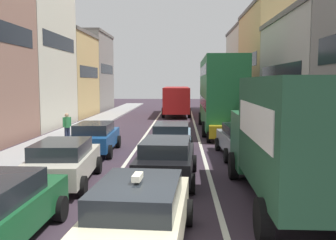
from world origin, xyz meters
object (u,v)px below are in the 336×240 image
hatchback_centre_lane_third (172,138)px  sedan_centre_lane_second (166,159)px  wagon_right_lane_far (224,126)px  removalist_box_truck (292,137)px  sedan_right_lane_behind_truck (242,139)px  taxi_centre_lane_front (139,214)px  bus_far_queue_secondary (176,98)px  bus_mid_queue_primary (221,91)px  wagon_left_lane_second (63,161)px  pedestrian_near_kerb (67,125)px  sedan_left_lane_third (95,137)px

hatchback_centre_lane_third → sedan_centre_lane_second: bearing=-179.4°
wagon_right_lane_far → removalist_box_truck: bearing=-174.3°
removalist_box_truck → hatchback_centre_lane_third: (-3.50, 7.57, -1.18)m
removalist_box_truck → hatchback_centre_lane_third: 8.42m
sedan_centre_lane_second → sedan_right_lane_behind_truck: bearing=-33.5°
taxi_centre_lane_front → bus_far_queue_secondary: size_ratio=0.42×
hatchback_centre_lane_third → bus_mid_queue_primary: size_ratio=0.41×
taxi_centre_lane_front → sedan_centre_lane_second: (0.32, 5.51, -0.00)m
sedan_centre_lane_second → wagon_left_lane_second: 3.50m
hatchback_centre_lane_third → bus_mid_queue_primary: 9.45m
pedestrian_near_kerb → taxi_centre_lane_front: bearing=155.2°
sedan_centre_lane_second → wagon_right_lane_far: bearing=-14.4°
removalist_box_truck → taxi_centre_lane_front: removalist_box_truck is taller
sedan_left_lane_third → sedan_centre_lane_second: bearing=-145.7°
sedan_right_lane_behind_truck → wagon_left_lane_second: bearing=124.5°
bus_far_queue_secondary → taxi_centre_lane_front: bearing=178.8°
taxi_centre_lane_front → sedan_right_lane_behind_truck: size_ratio=1.01×
sedan_left_lane_third → bus_far_queue_secondary: size_ratio=0.41×
sedan_centre_lane_second → wagon_right_lane_far: 10.25m
removalist_box_truck → sedan_centre_lane_second: (-3.54, 2.59, -1.18)m
sedan_centre_lane_second → pedestrian_near_kerb: (-6.14, 8.52, 0.15)m
hatchback_centre_lane_third → sedan_left_lane_third: (-3.73, 0.05, 0.00)m
sedan_right_lane_behind_truck → bus_far_queue_secondary: (-3.40, 21.70, 0.96)m
hatchback_centre_lane_third → bus_far_queue_secondary: size_ratio=0.41×
wagon_right_lane_far → bus_mid_queue_primary: 4.36m
wagon_left_lane_second → sedan_right_lane_behind_truck: size_ratio=1.01×
wagon_right_lane_far → pedestrian_near_kerb: (-9.19, -1.27, 0.15)m
wagon_left_lane_second → removalist_box_truck: bearing=-109.8°
bus_mid_queue_primary → bus_far_queue_secondary: (-3.29, 12.57, -1.07)m
hatchback_centre_lane_third → sedan_right_lane_behind_truck: (3.28, -0.47, 0.00)m
bus_far_queue_secondary → wagon_left_lane_second: bearing=172.0°
taxi_centre_lane_front → hatchback_centre_lane_third: taxi_centre_lane_front is taller
taxi_centre_lane_front → pedestrian_near_kerb: 15.19m
sedan_right_lane_behind_truck → removalist_box_truck: bearing=179.5°
sedan_left_lane_third → sedan_right_lane_behind_truck: bearing=-96.3°
sedan_right_lane_behind_truck → pedestrian_near_kerb: (-9.46, 4.01, 0.15)m
taxi_centre_lane_front → sedan_left_lane_third: size_ratio=1.01×
wagon_right_lane_far → pedestrian_near_kerb: 9.28m
taxi_centre_lane_front → wagon_left_lane_second: 5.87m
bus_mid_queue_primary → removalist_box_truck: bearing=-178.2°
taxi_centre_lane_front → sedan_centre_lane_second: 5.52m
wagon_left_lane_second → wagon_right_lane_far: (6.51, 10.34, 0.00)m
removalist_box_truck → sedan_centre_lane_second: size_ratio=1.76×
sedan_left_lane_third → bus_far_queue_secondary: bus_far_queue_secondary is taller
removalist_box_truck → sedan_left_lane_third: 10.57m
wagon_left_lane_second → pedestrian_near_kerb: 9.46m
sedan_centre_lane_second → bus_mid_queue_primary: bus_mid_queue_primary is taller
wagon_left_lane_second → bus_far_queue_secondary: bus_far_queue_secondary is taller
taxi_centre_lane_front → removalist_box_truck: bearing=-49.3°
sedan_centre_lane_second → sedan_left_lane_third: 6.24m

